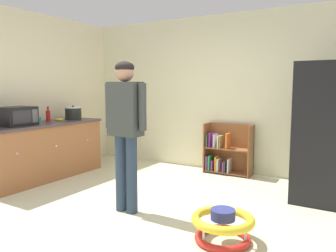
{
  "coord_description": "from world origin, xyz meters",
  "views": [
    {
      "loc": [
        2.23,
        -3.21,
        1.48
      ],
      "look_at": [
        0.06,
        0.44,
        0.98
      ],
      "focal_mm": 36.02,
      "sensor_mm": 36.0,
      "label": 1
    }
  ],
  "objects_px": {
    "refrigerator": "(325,133)",
    "standing_person": "(125,122)",
    "crock_pot": "(73,113)",
    "kitchen_counter": "(43,151)",
    "microwave": "(17,116)",
    "ketchup_bottle": "(48,116)",
    "banana_bunch": "(60,119)",
    "teal_cup": "(39,120)",
    "bookshelf": "(225,152)",
    "amber_bottle": "(36,116)",
    "baby_walker": "(223,226)"
  },
  "relations": [
    {
      "from": "kitchen_counter",
      "to": "ketchup_bottle",
      "type": "height_order",
      "value": "ketchup_bottle"
    },
    {
      "from": "bookshelf",
      "to": "amber_bottle",
      "type": "relative_size",
      "value": 3.46
    },
    {
      "from": "microwave",
      "to": "crock_pot",
      "type": "height_order",
      "value": "microwave"
    },
    {
      "from": "bookshelf",
      "to": "baby_walker",
      "type": "xyz_separation_m",
      "value": [
        0.92,
        -2.44,
        -0.21
      ]
    },
    {
      "from": "bookshelf",
      "to": "teal_cup",
      "type": "height_order",
      "value": "teal_cup"
    },
    {
      "from": "bookshelf",
      "to": "ketchup_bottle",
      "type": "bearing_deg",
      "value": -147.28
    },
    {
      "from": "microwave",
      "to": "standing_person",
      "type": "bearing_deg",
      "value": -1.28
    },
    {
      "from": "standing_person",
      "to": "banana_bunch",
      "type": "bearing_deg",
      "value": 157.57
    },
    {
      "from": "refrigerator",
      "to": "standing_person",
      "type": "relative_size",
      "value": 1.01
    },
    {
      "from": "standing_person",
      "to": "microwave",
      "type": "bearing_deg",
      "value": 178.72
    },
    {
      "from": "standing_person",
      "to": "crock_pot",
      "type": "relative_size",
      "value": 6.19
    },
    {
      "from": "microwave",
      "to": "ketchup_bottle",
      "type": "height_order",
      "value": "microwave"
    },
    {
      "from": "amber_bottle",
      "to": "teal_cup",
      "type": "bearing_deg",
      "value": -23.22
    },
    {
      "from": "bookshelf",
      "to": "ketchup_bottle",
      "type": "xyz_separation_m",
      "value": [
        -2.49,
        -1.6,
        0.63
      ]
    },
    {
      "from": "refrigerator",
      "to": "baby_walker",
      "type": "bearing_deg",
      "value": -111.33
    },
    {
      "from": "teal_cup",
      "to": "microwave",
      "type": "bearing_deg",
      "value": -90.6
    },
    {
      "from": "amber_bottle",
      "to": "microwave",
      "type": "bearing_deg",
      "value": -72.61
    },
    {
      "from": "refrigerator",
      "to": "bookshelf",
      "type": "distance_m",
      "value": 1.82
    },
    {
      "from": "refrigerator",
      "to": "standing_person",
      "type": "bearing_deg",
      "value": -141.23
    },
    {
      "from": "microwave",
      "to": "ketchup_bottle",
      "type": "relative_size",
      "value": 1.95
    },
    {
      "from": "refrigerator",
      "to": "standing_person",
      "type": "xyz_separation_m",
      "value": [
        -1.95,
        -1.57,
        0.18
      ]
    },
    {
      "from": "kitchen_counter",
      "to": "standing_person",
      "type": "height_order",
      "value": "standing_person"
    },
    {
      "from": "banana_bunch",
      "to": "crock_pot",
      "type": "bearing_deg",
      "value": 91.64
    },
    {
      "from": "ketchup_bottle",
      "to": "kitchen_counter",
      "type": "bearing_deg",
      "value": -65.95
    },
    {
      "from": "standing_person",
      "to": "crock_pot",
      "type": "bearing_deg",
      "value": 150.79
    },
    {
      "from": "kitchen_counter",
      "to": "teal_cup",
      "type": "relative_size",
      "value": 21.82
    },
    {
      "from": "teal_cup",
      "to": "banana_bunch",
      "type": "bearing_deg",
      "value": 87.68
    },
    {
      "from": "kitchen_counter",
      "to": "refrigerator",
      "type": "bearing_deg",
      "value": 15.46
    },
    {
      "from": "refrigerator",
      "to": "microwave",
      "type": "height_order",
      "value": "refrigerator"
    },
    {
      "from": "refrigerator",
      "to": "ketchup_bottle",
      "type": "relative_size",
      "value": 7.24
    },
    {
      "from": "kitchen_counter",
      "to": "microwave",
      "type": "xyz_separation_m",
      "value": [
        -0.01,
        -0.42,
        0.59
      ]
    },
    {
      "from": "banana_bunch",
      "to": "amber_bottle",
      "type": "height_order",
      "value": "amber_bottle"
    },
    {
      "from": "bookshelf",
      "to": "teal_cup",
      "type": "relative_size",
      "value": 8.95
    },
    {
      "from": "baby_walker",
      "to": "ketchup_bottle",
      "type": "height_order",
      "value": "ketchup_bottle"
    },
    {
      "from": "ketchup_bottle",
      "to": "amber_bottle",
      "type": "relative_size",
      "value": 1.0
    },
    {
      "from": "kitchen_counter",
      "to": "bookshelf",
      "type": "relative_size",
      "value": 2.44
    },
    {
      "from": "kitchen_counter",
      "to": "refrigerator",
      "type": "distance_m",
      "value": 4.16
    },
    {
      "from": "refrigerator",
      "to": "teal_cup",
      "type": "height_order",
      "value": "refrigerator"
    },
    {
      "from": "banana_bunch",
      "to": "teal_cup",
      "type": "relative_size",
      "value": 1.67
    },
    {
      "from": "banana_bunch",
      "to": "refrigerator",
      "type": "bearing_deg",
      "value": 10.44
    },
    {
      "from": "crock_pot",
      "to": "banana_bunch",
      "type": "bearing_deg",
      "value": -88.36
    },
    {
      "from": "refrigerator",
      "to": "bookshelf",
      "type": "xyz_separation_m",
      "value": [
        -1.59,
        0.71,
        -0.53
      ]
    },
    {
      "from": "kitchen_counter",
      "to": "ketchup_bottle",
      "type": "relative_size",
      "value": 8.42
    },
    {
      "from": "bookshelf",
      "to": "microwave",
      "type": "bearing_deg",
      "value": -137.08
    },
    {
      "from": "crock_pot",
      "to": "amber_bottle",
      "type": "relative_size",
      "value": 1.16
    },
    {
      "from": "bookshelf",
      "to": "ketchup_bottle",
      "type": "relative_size",
      "value": 3.46
    },
    {
      "from": "kitchen_counter",
      "to": "teal_cup",
      "type": "height_order",
      "value": "teal_cup"
    },
    {
      "from": "microwave",
      "to": "teal_cup",
      "type": "xyz_separation_m",
      "value": [
        0.0,
        0.37,
        -0.09
      ]
    },
    {
      "from": "banana_bunch",
      "to": "ketchup_bottle",
      "type": "height_order",
      "value": "ketchup_bottle"
    },
    {
      "from": "bookshelf",
      "to": "baby_walker",
      "type": "bearing_deg",
      "value": -69.39
    }
  ]
}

